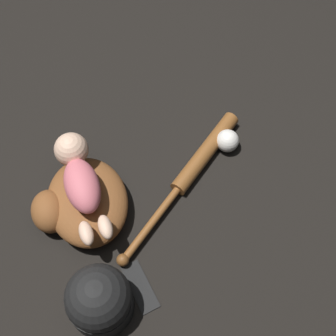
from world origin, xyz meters
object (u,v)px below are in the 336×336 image
Objects in this scene: baby_figure at (79,176)px; baseball at (227,141)px; baseball_cap at (99,299)px; baseball_glove at (81,203)px; baseball_bat at (195,166)px.

baby_figure is 0.49m from baseball.
baby_figure reaches higher than baseball_cap.
baseball_cap is at bearing 170.70° from baseball_glove.
baseball is 0.63m from baseball_cap.
baseball_bat is 2.32× the size of baseball_cap.
baseball_cap reaches higher than baseball_bat.
baseball_glove is 1.41× the size of baseball_cap.
baseball reaches higher than baseball_bat.
baby_figure is 0.63× the size of baseball_bat.
baby_figure is 1.46× the size of baseball_cap.
baseball_glove is 0.50m from baseball.
baby_figure is at bearing 83.39° from baseball_bat.
baseball is at bearing -74.90° from baseball_bat.
baseball_glove reaches higher than baseball_bat.
baseball_cap is at bearing 120.09° from baseball.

